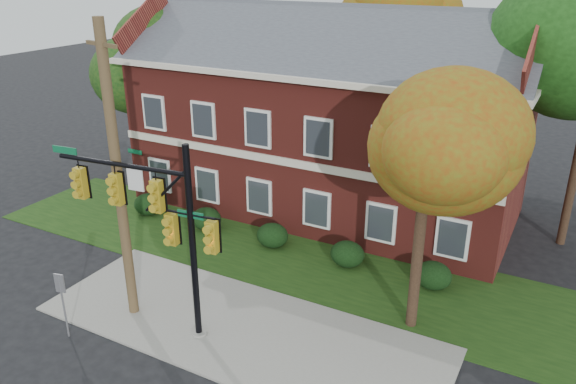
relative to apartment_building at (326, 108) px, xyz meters
The scene contains 15 objects.
ground 13.11m from the apartment_building, 80.50° to the right, with size 120.00×120.00×0.00m, color black.
sidewalk 12.18m from the apartment_building, 79.65° to the right, with size 14.00×5.00×0.08m, color gray.
grass_strip 8.01m from the apartment_building, 71.43° to the right, with size 30.00×6.00×0.04m, color #193811.
apartment_building is the anchor object (origin of this frame).
hedge_far_left 9.82m from the apartment_building, 143.11° to the right, with size 1.40×1.26×1.05m, color black.
hedge_left 7.73m from the apartment_building, 123.67° to the right, with size 1.40×1.26×1.05m, color black.
hedge_center 6.89m from the apartment_building, 90.00° to the right, with size 1.40×1.26×1.05m, color black.
hedge_right 7.73m from the apartment_building, 56.33° to the right, with size 1.40×1.26×1.05m, color black.
hedge_far_right 9.82m from the apartment_building, 36.89° to the right, with size 1.40×1.26×1.05m, color black.
tree_near_right 10.97m from the apartment_building, 48.23° to the right, with size 4.50×4.25×8.58m.
tree_left_rear 9.94m from the apartment_building, behind, with size 5.40×5.10×8.88m.
tree_far_rear 8.84m from the apartment_building, 80.29° to the left, with size 6.84×6.46×11.52m.
traffic_signal 12.03m from the apartment_building, 90.88° to the right, with size 5.92×0.87×6.63m.
utility_pole 12.04m from the apartment_building, 98.62° to the right, with size 1.54×0.49×10.04m.
sign_post 14.63m from the apartment_building, 101.25° to the right, with size 0.34×0.12×2.35m.
Camera 1 is at (8.93, -12.04, 11.50)m, focal length 35.00 mm.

